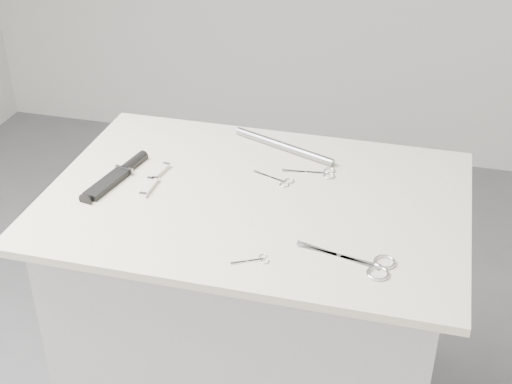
% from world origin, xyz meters
% --- Properties ---
extents(plinth, '(0.90, 0.60, 0.90)m').
position_xyz_m(plinth, '(0.00, 0.00, 0.45)').
color(plinth, '#BBBBB8').
rests_on(plinth, ground).
extents(display_board, '(1.00, 0.70, 0.02)m').
position_xyz_m(display_board, '(0.00, 0.00, 0.91)').
color(display_board, beige).
rests_on(display_board, plinth).
extents(large_shears, '(0.21, 0.10, 0.01)m').
position_xyz_m(large_shears, '(0.29, -0.20, 0.92)').
color(large_shears, silver).
rests_on(large_shears, display_board).
extents(embroidery_scissors_a, '(0.13, 0.06, 0.00)m').
position_xyz_m(embroidery_scissors_a, '(0.13, 0.14, 0.92)').
color(embroidery_scissors_a, silver).
rests_on(embroidery_scissors_a, display_board).
extents(embroidery_scissors_b, '(0.11, 0.06, 0.00)m').
position_xyz_m(embroidery_scissors_b, '(0.04, 0.08, 0.92)').
color(embroidery_scissors_b, silver).
rests_on(embroidery_scissors_b, display_board).
extents(tiny_scissors, '(0.08, 0.05, 0.00)m').
position_xyz_m(tiny_scissors, '(0.06, -0.25, 0.92)').
color(tiny_scissors, silver).
rests_on(tiny_scissors, display_board).
extents(sheathed_knife, '(0.08, 0.24, 0.03)m').
position_xyz_m(sheathed_knife, '(-0.35, 0.00, 0.93)').
color(sheathed_knife, black).
rests_on(sheathed_knife, display_board).
extents(pocket_knife_a, '(0.03, 0.09, 0.01)m').
position_xyz_m(pocket_knife_a, '(-0.26, 0.04, 0.93)').
color(pocket_knife_a, silver).
rests_on(pocket_knife_a, display_board).
extents(pocket_knife_b, '(0.02, 0.09, 0.01)m').
position_xyz_m(pocket_knife_b, '(-0.26, -0.03, 0.93)').
color(pocket_knife_b, silver).
rests_on(pocket_knife_b, display_board).
extents(metal_rail, '(0.29, 0.13, 0.02)m').
position_xyz_m(metal_rail, '(0.01, 0.25, 0.93)').
color(metal_rail, gray).
rests_on(metal_rail, display_board).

